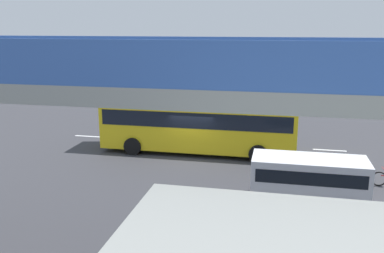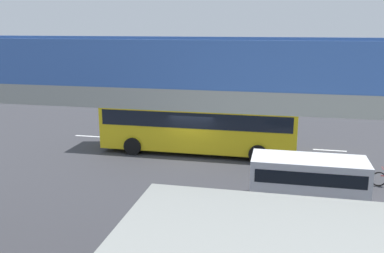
{
  "view_description": "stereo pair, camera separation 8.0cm",
  "coord_description": "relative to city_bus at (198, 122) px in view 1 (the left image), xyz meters",
  "views": [
    {
      "loc": [
        -4.85,
        23.05,
        7.52
      ],
      "look_at": [
        0.22,
        -0.86,
        1.6
      ],
      "focal_mm": 39.38,
      "sensor_mm": 36.0,
      "label": 1
    },
    {
      "loc": [
        -4.93,
        23.03,
        7.52
      ],
      "look_at": [
        0.22,
        -0.86,
        1.6
      ],
      "focal_mm": 39.38,
      "sensor_mm": 36.0,
      "label": 2
    }
  ],
  "objects": [
    {
      "name": "lane_dash_right",
      "position": [
        4.12,
        -2.1,
        -1.88
      ],
      "size": [
        2.0,
        0.2,
        0.01
      ],
      "primitive_type": "cube",
      "color": "silver",
      "rests_on": "ground"
    },
    {
      "name": "ground",
      "position": [
        0.12,
        0.9,
        -1.88
      ],
      "size": [
        80.0,
        80.0,
        0.0
      ],
      "primitive_type": "plane",
      "color": "#38383D"
    },
    {
      "name": "lane_dash_centre",
      "position": [
        0.12,
        -2.1,
        -1.88
      ],
      "size": [
        2.0,
        0.2,
        0.01
      ],
      "primitive_type": "cube",
      "color": "silver",
      "rests_on": "ground"
    },
    {
      "name": "parked_van",
      "position": [
        -6.09,
        6.39,
        -0.7
      ],
      "size": [
        4.8,
        2.17,
        2.05
      ],
      "color": "silver",
      "rests_on": "ground"
    },
    {
      "name": "lane_dash_rightmost",
      "position": [
        8.12,
        -2.1,
        -1.88
      ],
      "size": [
        2.0,
        0.2,
        0.01
      ],
      "primitive_type": "cube",
      "color": "silver",
      "rests_on": "ground"
    },
    {
      "name": "lane_dash_leftmost",
      "position": [
        -7.88,
        -2.1,
        -1.88
      ],
      "size": [
        2.0,
        0.2,
        0.01
      ],
      "primitive_type": "cube",
      "color": "silver",
      "rests_on": "ground"
    },
    {
      "name": "city_bus",
      "position": [
        0.0,
        0.0,
        0.0
      ],
      "size": [
        11.54,
        2.85,
        3.15
      ],
      "color": "yellow",
      "rests_on": "ground"
    },
    {
      "name": "pedestrian_overpass",
      "position": [
        0.12,
        13.51,
        3.51
      ],
      "size": [
        29.22,
        2.6,
        7.2
      ],
      "color": "gray",
      "rests_on": "ground"
    },
    {
      "name": "lane_dash_left",
      "position": [
        -3.88,
        -2.1,
        -1.88
      ],
      "size": [
        2.0,
        0.2,
        0.01
      ],
      "primitive_type": "cube",
      "color": "silver",
      "rests_on": "ground"
    }
  ]
}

